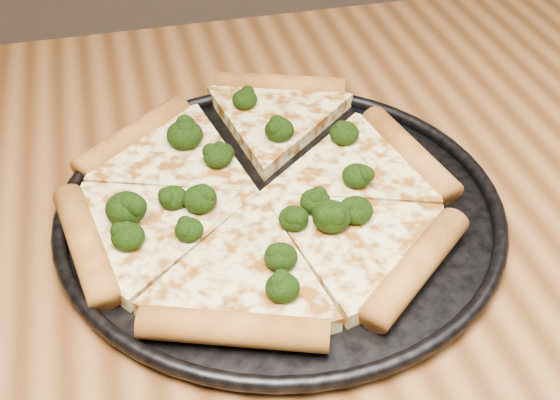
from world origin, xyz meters
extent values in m
cube|color=brown|center=(0.00, 0.00, 0.73)|extent=(1.20, 0.90, 0.04)
cube|color=brown|center=(0.54, 0.39, 0.35)|extent=(0.06, 0.06, 0.71)
cylinder|color=black|center=(0.02, 0.06, 0.75)|extent=(0.38, 0.38, 0.01)
torus|color=black|center=(0.02, 0.06, 0.76)|extent=(0.39, 0.39, 0.01)
cylinder|color=#CB8232|center=(0.15, 0.10, 0.77)|extent=(0.05, 0.14, 0.03)
cylinder|color=#CB8232|center=(0.06, 0.25, 0.77)|extent=(0.14, 0.07, 0.03)
cylinder|color=#CB8232|center=(-0.10, 0.19, 0.77)|extent=(0.12, 0.11, 0.03)
cylinder|color=#CB8232|center=(-0.15, 0.04, 0.77)|extent=(0.05, 0.14, 0.03)
cylinder|color=#CB8232|center=(-0.05, -0.07, 0.77)|extent=(0.14, 0.07, 0.03)
cylinder|color=#CB8232|center=(0.10, -0.05, 0.77)|extent=(0.12, 0.11, 0.03)
ellipsoid|color=black|center=(0.02, 0.02, 0.78)|extent=(0.02, 0.02, 0.02)
ellipsoid|color=black|center=(0.07, 0.02, 0.78)|extent=(0.03, 0.03, 0.02)
ellipsoid|color=black|center=(-0.07, 0.07, 0.78)|extent=(0.02, 0.02, 0.02)
ellipsoid|color=black|center=(0.04, 0.15, 0.78)|extent=(0.03, 0.03, 0.02)
ellipsoid|color=black|center=(-0.05, 0.16, 0.78)|extent=(0.03, 0.03, 0.03)
ellipsoid|color=black|center=(0.09, 0.06, 0.78)|extent=(0.03, 0.03, 0.02)
ellipsoid|color=black|center=(-0.07, 0.03, 0.78)|extent=(0.02, 0.02, 0.02)
ellipsoid|color=black|center=(0.00, -0.02, 0.78)|extent=(0.03, 0.03, 0.02)
ellipsoid|color=black|center=(0.05, 0.01, 0.78)|extent=(0.03, 0.03, 0.02)
ellipsoid|color=black|center=(0.10, 0.13, 0.78)|extent=(0.03, 0.03, 0.02)
ellipsoid|color=black|center=(0.04, 0.04, 0.78)|extent=(0.03, 0.03, 0.02)
ellipsoid|color=black|center=(-0.01, -0.05, 0.78)|extent=(0.03, 0.03, 0.02)
ellipsoid|color=black|center=(-0.11, 0.07, 0.78)|extent=(0.03, 0.03, 0.03)
ellipsoid|color=black|center=(-0.02, 0.13, 0.78)|extent=(0.02, 0.02, 0.02)
ellipsoid|color=black|center=(-0.03, 0.12, 0.78)|extent=(0.03, 0.03, 0.02)
ellipsoid|color=black|center=(-0.05, 0.06, 0.78)|extent=(0.03, 0.03, 0.02)
ellipsoid|color=black|center=(0.02, 0.21, 0.78)|extent=(0.03, 0.03, 0.02)
ellipsoid|color=black|center=(-0.11, 0.03, 0.78)|extent=(0.03, 0.03, 0.02)
camera|label=1|loc=(-0.10, -0.41, 1.17)|focal=46.58mm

